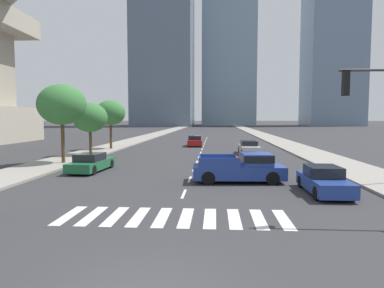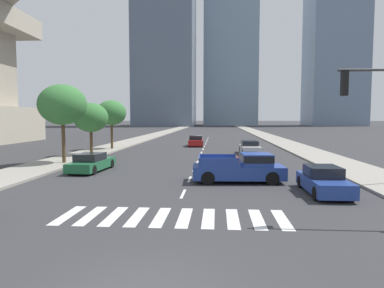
# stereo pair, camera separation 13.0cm
# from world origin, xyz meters

# --- Properties ---
(sidewalk_east) EXTENTS (4.00, 260.00, 0.15)m
(sidewalk_east) POSITION_xyz_m (11.39, 30.00, 0.07)
(sidewalk_east) COLOR gray
(sidewalk_east) RESTS_ON ground
(sidewalk_west) EXTENTS (4.00, 260.00, 0.15)m
(sidewalk_west) POSITION_xyz_m (-11.39, 30.00, 0.07)
(sidewalk_west) COLOR gray
(sidewalk_west) RESTS_ON ground
(crosswalk_near) EXTENTS (8.55, 2.60, 0.01)m
(crosswalk_near) POSITION_xyz_m (-0.00, 5.67, 0.00)
(crosswalk_near) COLOR silver
(crosswalk_near) RESTS_ON ground
(lane_divider_center) EXTENTS (0.14, 50.00, 0.01)m
(lane_divider_center) POSITION_xyz_m (0.00, 33.67, 0.00)
(lane_divider_center) COLOR silver
(lane_divider_center) RESTS_ON ground
(pickup_truck) EXTENTS (5.34, 2.36, 1.67)m
(pickup_truck) POSITION_xyz_m (3.14, 13.04, 0.81)
(pickup_truck) COLOR navy
(pickup_truck) RESTS_ON ground
(sedan_green_0) EXTENTS (2.06, 4.82, 1.27)m
(sedan_green_0) POSITION_xyz_m (-7.12, 16.39, 0.59)
(sedan_green_0) COLOR #1E6038
(sedan_green_0) RESTS_ON ground
(sedan_red_1) EXTENTS (2.04, 4.51, 1.29)m
(sedan_red_1) POSITION_xyz_m (4.10, 17.10, 0.59)
(sedan_red_1) COLOR maroon
(sedan_red_1) RESTS_ON ground
(sedan_silver_2) EXTENTS (1.99, 4.68, 1.34)m
(sedan_silver_2) POSITION_xyz_m (5.03, 28.84, 0.62)
(sedan_silver_2) COLOR #B7BABF
(sedan_silver_2) RESTS_ON ground
(sedan_blue_3) EXTENTS (1.77, 4.28, 1.34)m
(sedan_blue_3) POSITION_xyz_m (6.91, 10.27, 0.61)
(sedan_blue_3) COLOR navy
(sedan_blue_3) RESTS_ON ground
(sedan_red_4) EXTENTS (1.99, 4.30, 1.39)m
(sedan_red_4) POSITION_xyz_m (-1.12, 37.94, 0.64)
(sedan_red_4) COLOR maroon
(sedan_red_4) RESTS_ON ground
(street_tree_nearest) EXTENTS (3.77, 3.77, 6.22)m
(street_tree_nearest) POSITION_xyz_m (-10.59, 19.62, 4.75)
(street_tree_nearest) COLOR #4C3823
(street_tree_nearest) RESTS_ON sidewalk_west
(street_tree_second) EXTENTS (3.34, 3.34, 5.03)m
(street_tree_second) POSITION_xyz_m (-10.59, 25.67, 3.74)
(street_tree_second) COLOR #4C3823
(street_tree_second) RESTS_ON sidewalk_west
(street_tree_third) EXTENTS (3.40, 3.40, 5.60)m
(street_tree_third) POSITION_xyz_m (-10.59, 32.25, 4.29)
(street_tree_third) COLOR #4C3823
(street_tree_third) RESTS_ON sidewalk_west
(office_tower_center_skyline) EXTENTS (25.09, 29.19, 82.12)m
(office_tower_center_skyline) POSITION_xyz_m (7.80, 166.74, 36.09)
(office_tower_center_skyline) COLOR #7A93A8
(office_tower_center_skyline) RESTS_ON ground
(office_tower_right_skyline) EXTENTS (23.94, 23.49, 99.45)m
(office_tower_right_skyline) POSITION_xyz_m (55.22, 157.65, 44.61)
(office_tower_right_skyline) COLOR slate
(office_tower_right_skyline) RESTS_ON ground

